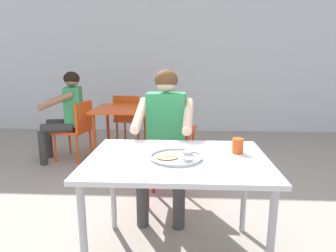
% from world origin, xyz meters
% --- Properties ---
extents(back_wall, '(12.00, 0.12, 3.40)m').
position_xyz_m(back_wall, '(0.00, 3.79, 1.70)').
color(back_wall, silver).
rests_on(back_wall, ground).
extents(table_foreground, '(1.16, 0.82, 0.74)m').
position_xyz_m(table_foreground, '(0.10, -0.05, 0.66)').
color(table_foreground, silver).
rests_on(table_foreground, ground).
extents(thali_tray, '(0.34, 0.34, 0.03)m').
position_xyz_m(thali_tray, '(0.09, -0.07, 0.75)').
color(thali_tray, '#B7BABF').
rests_on(thali_tray, table_foreground).
extents(drinking_cup, '(0.07, 0.07, 0.10)m').
position_xyz_m(drinking_cup, '(0.50, 0.06, 0.79)').
color(drinking_cup, '#D84C19').
rests_on(drinking_cup, table_foreground).
extents(chair_foreground, '(0.42, 0.44, 0.85)m').
position_xyz_m(chair_foreground, '(-0.01, 0.87, 0.50)').
color(chair_foreground, red).
rests_on(chair_foreground, ground).
extents(diner_foreground, '(0.51, 0.57, 1.27)m').
position_xyz_m(diner_foreground, '(-0.03, 0.65, 0.76)').
color(diner_foreground, '#3D3D3D').
rests_on(diner_foreground, ground).
extents(table_background_red, '(0.79, 0.79, 0.74)m').
position_xyz_m(table_background_red, '(-0.63, 1.95, 0.64)').
color(table_background_red, '#E04C19').
rests_on(table_background_red, ground).
extents(chair_red_left, '(0.49, 0.50, 0.81)m').
position_xyz_m(chair_red_left, '(-1.31, 1.97, 0.47)').
color(chair_red_left, '#EF5119').
rests_on(chair_red_left, ground).
extents(chair_red_right, '(0.48, 0.49, 0.90)m').
position_xyz_m(chair_red_right, '(0.01, 1.97, 0.52)').
color(chair_red_right, '#EA5018').
rests_on(chair_red_right, ground).
extents(chair_red_far, '(0.48, 0.49, 0.84)m').
position_xyz_m(chair_red_far, '(-0.69, 2.52, 0.50)').
color(chair_red_far, '#CC5118').
rests_on(chair_red_far, ground).
extents(patron_background, '(0.60, 0.57, 1.21)m').
position_xyz_m(patron_background, '(-1.42, 1.94, 0.72)').
color(patron_background, '#373737').
rests_on(patron_background, ground).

